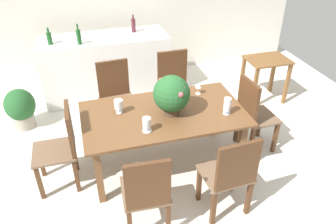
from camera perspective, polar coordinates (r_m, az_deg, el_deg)
ground_plane at (r=4.27m, az=-1.04°, el=-7.86°), size 7.04×7.04×0.00m
back_wall at (r=5.98m, az=-8.03°, el=18.17°), size 6.40×0.10×2.60m
dining_table at (r=3.80m, az=-0.75°, el=-1.32°), size 1.83×1.02×0.75m
chair_near_right at (r=3.31m, az=10.76°, el=-10.34°), size 0.50×0.45×0.98m
chair_head_end at (r=3.79m, az=-17.63°, el=-5.30°), size 0.46×0.44×0.98m
chair_far_right at (r=4.71m, az=1.05°, el=4.81°), size 0.47×0.44×1.04m
chair_foot_end at (r=4.24m, az=14.32°, el=-0.03°), size 0.45×0.46×1.00m
chair_near_left at (r=3.10m, az=-3.70°, el=-13.56°), size 0.46×0.47×0.98m
chair_far_left at (r=4.57m, az=-8.95°, el=3.18°), size 0.49×0.46×1.00m
flower_centerpiece at (r=3.61m, az=0.60°, el=3.03°), size 0.41×0.41×0.46m
crystal_vase_left at (r=3.41m, az=-3.68°, el=-2.02°), size 0.10×0.10×0.16m
crystal_vase_center_near at (r=3.73m, az=-8.48°, el=1.23°), size 0.10×0.10×0.16m
crystal_vase_right at (r=3.73m, az=10.14°, el=1.16°), size 0.08×0.08×0.20m
wine_glass at (r=4.08m, az=5.24°, el=4.53°), size 0.08×0.08×0.15m
kitchen_counter at (r=5.50m, az=-10.57°, el=7.68°), size 1.97×0.70×0.99m
wine_bottle_dark at (r=5.20m, az=-19.69°, el=11.86°), size 0.07×0.07×0.24m
wine_bottle_tall at (r=5.43m, az=-5.95°, el=14.60°), size 0.07×0.07×0.27m
wine_bottle_clear at (r=5.07m, az=-15.06°, el=12.38°), size 0.07×0.07×0.30m
side_table at (r=5.44m, az=16.47°, el=7.00°), size 0.64×0.49×0.71m
potted_plant_floor at (r=5.08m, az=-23.97°, el=0.69°), size 0.42×0.42×0.59m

